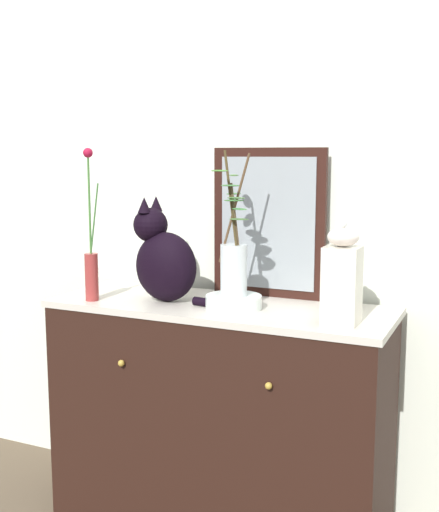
% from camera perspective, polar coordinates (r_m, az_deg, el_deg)
% --- Properties ---
extents(wall_back, '(4.40, 0.08, 2.60)m').
position_cam_1_polar(wall_back, '(2.64, 2.74, 5.95)').
color(wall_back, silver).
rests_on(wall_back, ground_plane).
extents(sideboard, '(1.28, 0.48, 0.89)m').
position_cam_1_polar(sideboard, '(2.55, -0.00, -13.95)').
color(sideboard, black).
rests_on(sideboard, ground_plane).
extents(mirror_leaning, '(0.45, 0.03, 0.57)m').
position_cam_1_polar(mirror_leaning, '(2.51, 4.31, 2.89)').
color(mirror_leaning, black).
rests_on(mirror_leaning, sideboard).
extents(cat_sitting, '(0.42, 0.20, 0.39)m').
position_cam_1_polar(cat_sitting, '(2.45, -4.91, -0.28)').
color(cat_sitting, black).
rests_on(cat_sitting, sideboard).
extents(vase_slim_green, '(0.07, 0.05, 0.57)m').
position_cam_1_polar(vase_slim_green, '(2.50, -11.14, -0.56)').
color(vase_slim_green, maroon).
rests_on(vase_slim_green, sideboard).
extents(bowl_porcelain, '(0.20, 0.20, 0.05)m').
position_cam_1_polar(bowl_porcelain, '(2.34, 1.24, -4.05)').
color(bowl_porcelain, white).
rests_on(bowl_porcelain, sideboard).
extents(vase_glass_clear, '(0.16, 0.25, 0.51)m').
position_cam_1_polar(vase_glass_clear, '(2.31, 1.25, -0.59)').
color(vase_glass_clear, silver).
rests_on(vase_glass_clear, bowl_porcelain).
extents(jar_lidded_porcelain, '(0.11, 0.11, 0.34)m').
position_cam_1_polar(jar_lidded_porcelain, '(2.14, 10.66, -1.87)').
color(jar_lidded_porcelain, silver).
rests_on(jar_lidded_porcelain, sideboard).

